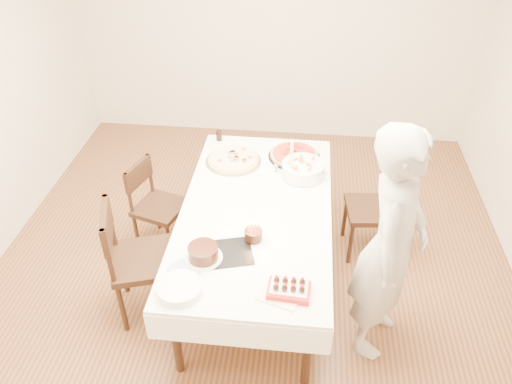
# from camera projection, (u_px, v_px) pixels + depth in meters

# --- Properties ---
(floor) EXTENTS (5.00, 5.00, 0.00)m
(floor) POSITION_uv_depth(u_px,v_px,m) (251.00, 276.00, 4.28)
(floor) COLOR #512F1B
(floor) RESTS_ON ground
(wall_back) EXTENTS (4.50, 0.04, 2.70)m
(wall_back) POSITION_uv_depth(u_px,v_px,m) (276.00, 24.00, 5.47)
(wall_back) COLOR beige
(wall_back) RESTS_ON floor
(dining_table) EXTENTS (1.42, 2.28, 0.75)m
(dining_table) POSITION_uv_depth(u_px,v_px,m) (256.00, 245.00, 4.04)
(dining_table) COLOR white
(dining_table) RESTS_ON floor
(chair_right_savory) EXTENTS (0.50, 0.50, 0.90)m
(chair_right_savory) POSITION_uv_depth(u_px,v_px,m) (371.00, 210.00, 4.29)
(chair_right_savory) COLOR #321A10
(chair_right_savory) RESTS_ON floor
(chair_left_savory) EXTENTS (0.54, 0.54, 0.84)m
(chair_left_savory) POSITION_uv_depth(u_px,v_px,m) (160.00, 207.00, 4.36)
(chair_left_savory) COLOR #321A10
(chair_left_savory) RESTS_ON floor
(chair_left_dessert) EXTENTS (0.65, 0.65, 1.01)m
(chair_left_dessert) POSITION_uv_depth(u_px,v_px,m) (145.00, 260.00, 3.72)
(chair_left_dessert) COLOR #321A10
(chair_left_dessert) RESTS_ON floor
(person) EXTENTS (0.62, 0.76, 1.80)m
(person) POSITION_uv_depth(u_px,v_px,m) (391.00, 247.00, 3.26)
(person) COLOR #B2ACA8
(person) RESTS_ON floor
(pizza_white) EXTENTS (0.65, 0.65, 0.04)m
(pizza_white) POSITION_uv_depth(u_px,v_px,m) (233.00, 160.00, 4.32)
(pizza_white) COLOR beige
(pizza_white) RESTS_ON dining_table
(pizza_pepperoni) EXTENTS (0.59, 0.59, 0.04)m
(pizza_pepperoni) POSITION_uv_depth(u_px,v_px,m) (294.00, 155.00, 4.39)
(pizza_pepperoni) COLOR red
(pizza_pepperoni) RESTS_ON dining_table
(red_placemat) EXTENTS (0.35, 0.35, 0.01)m
(red_placemat) POSITION_uv_depth(u_px,v_px,m) (304.00, 168.00, 4.26)
(red_placemat) COLOR #B21E1E
(red_placemat) RESTS_ON dining_table
(pasta_bowl) EXTENTS (0.45, 0.45, 0.11)m
(pasta_bowl) POSITION_uv_depth(u_px,v_px,m) (303.00, 169.00, 4.13)
(pasta_bowl) COLOR white
(pasta_bowl) RESTS_ON dining_table
(taper_candle) EXTENTS (0.09, 0.09, 0.39)m
(taper_candle) POSITION_uv_depth(u_px,v_px,m) (291.00, 161.00, 4.00)
(taper_candle) COLOR white
(taper_candle) RESTS_ON dining_table
(shaker_pair) EXTENTS (0.08, 0.08, 0.08)m
(shaker_pair) POSITION_uv_depth(u_px,v_px,m) (276.00, 167.00, 4.20)
(shaker_pair) COLOR white
(shaker_pair) RESTS_ON dining_table
(cola_glass) EXTENTS (0.06, 0.06, 0.10)m
(cola_glass) POSITION_uv_depth(u_px,v_px,m) (219.00, 135.00, 4.61)
(cola_glass) COLOR black
(cola_glass) RESTS_ON dining_table
(layer_cake) EXTENTS (0.34, 0.34, 0.10)m
(layer_cake) POSITION_uv_depth(u_px,v_px,m) (203.00, 253.00, 3.35)
(layer_cake) COLOR #38190E
(layer_cake) RESTS_ON dining_table
(cake_board) EXTENTS (0.36, 0.36, 0.01)m
(cake_board) POSITION_uv_depth(u_px,v_px,m) (231.00, 253.00, 3.42)
(cake_board) COLOR black
(cake_board) RESTS_ON dining_table
(birthday_cake) EXTENTS (0.15, 0.15, 0.14)m
(birthday_cake) POSITION_uv_depth(u_px,v_px,m) (253.00, 231.00, 3.48)
(birthday_cake) COLOR #34160E
(birthday_cake) RESTS_ON dining_table
(strawberry_box) EXTENTS (0.28, 0.20, 0.07)m
(strawberry_box) POSITION_uv_depth(u_px,v_px,m) (289.00, 289.00, 3.11)
(strawberry_box) COLOR #AD1B13
(strawberry_box) RESTS_ON dining_table
(box_lid) EXTENTS (0.30, 0.25, 0.02)m
(box_lid) POSITION_uv_depth(u_px,v_px,m) (279.00, 296.00, 3.11)
(box_lid) COLOR beige
(box_lid) RESTS_ON dining_table
(plate_stack) EXTENTS (0.36, 0.36, 0.06)m
(plate_stack) POSITION_uv_depth(u_px,v_px,m) (180.00, 288.00, 3.12)
(plate_stack) COLOR white
(plate_stack) RESTS_ON dining_table
(china_plate) EXTENTS (0.29, 0.29, 0.01)m
(china_plate) POSITION_uv_depth(u_px,v_px,m) (184.00, 271.00, 3.27)
(china_plate) COLOR white
(china_plate) RESTS_ON dining_table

